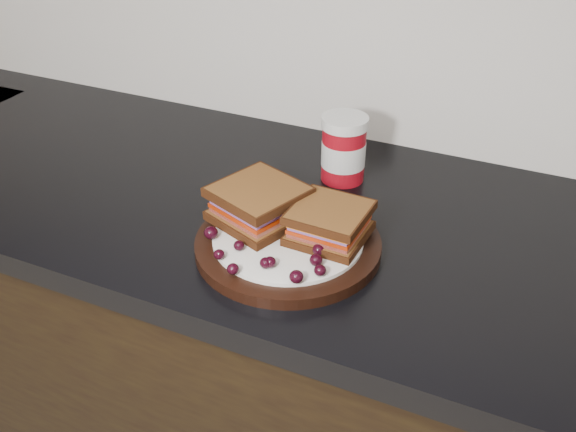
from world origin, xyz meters
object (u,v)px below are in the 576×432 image
Objects in this scene: condiment_jar at (344,149)px; oil_bottle at (352,144)px; plate at (288,244)px; sandwich_left at (259,204)px.

oil_bottle is at bearing 79.54° from condiment_jar.
plate is 0.27m from oil_bottle.
plate is 2.42× the size of oil_bottle.
condiment_jar is at bearing -100.46° from oil_bottle.
condiment_jar is at bearing 95.19° from sandwich_left.
condiment_jar is (-0.00, 0.24, 0.05)m from plate.
sandwich_left is 0.25m from oil_bottle.
oil_bottle is (0.00, 0.27, 0.05)m from plate.
condiment_jar is (0.06, 0.21, 0.01)m from sandwich_left.
condiment_jar is 0.03m from oil_bottle.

